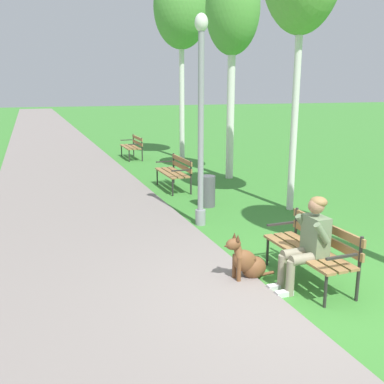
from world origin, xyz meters
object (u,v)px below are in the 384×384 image
birch_tree_third (233,11)px  park_bench_near (313,246)px  dog_brown (248,262)px  park_bench_far (133,145)px  lamp_post_near (201,121)px  litter_bin (207,191)px  birch_tree_fourth (181,8)px  park_bench_mid (175,170)px  person_seated_on_near_bench (308,240)px

birch_tree_third → park_bench_near: bearing=-106.0°
birch_tree_third → dog_brown: bearing=-113.2°
park_bench_far → park_bench_near: bearing=-90.4°
dog_brown → lamp_post_near: lamp_post_near is taller
park_bench_far → litter_bin: bearing=-89.7°
park_bench_far → birch_tree_third: birch_tree_third is taller
birch_tree_third → litter_bin: birch_tree_third is taller
park_bench_far → litter_bin: (0.04, -7.22, -0.16)m
birch_tree_fourth → park_bench_mid: bearing=-111.2°
park_bench_mid → person_seated_on_near_bench: 6.12m
birch_tree_fourth → park_bench_near: bearing=-99.7°
person_seated_on_near_bench → birch_tree_fourth: bearing=79.4°
person_seated_on_near_bench → birch_tree_third: (2.14, 6.93, 3.95)m
person_seated_on_near_bench → dog_brown: 0.89m
person_seated_on_near_bench → lamp_post_near: bearing=95.7°
birch_tree_third → birch_tree_fourth: (-0.10, 3.95, 0.68)m
person_seated_on_near_bench → litter_bin: (0.33, 4.25, -0.33)m
dog_brown → birch_tree_fourth: size_ratio=0.12×
park_bench_near → birch_tree_third: 8.15m
birch_tree_third → lamp_post_near: bearing=-122.3°
lamp_post_near → litter_bin: bearing=62.1°
birch_tree_third → birch_tree_fourth: birch_tree_fourth is taller
lamp_post_near → birch_tree_third: birch_tree_third is taller
litter_bin → park_bench_near: bearing=-91.7°
park_bench_near → park_bench_mid: size_ratio=1.00×
dog_brown → birch_tree_fourth: birch_tree_fourth is taller
person_seated_on_near_bench → birch_tree_fourth: (2.04, 10.88, 4.63)m
park_bench_near → birch_tree_fourth: bearing=80.3°
dog_brown → birch_tree_fourth: bearing=75.7°
person_seated_on_near_bench → birch_tree_third: 8.26m
park_bench_mid → park_bench_far: 5.36m
person_seated_on_near_bench → lamp_post_near: lamp_post_near is taller
park_bench_mid → birch_tree_third: birch_tree_third is taller
park_bench_mid → litter_bin: bearing=-85.9°
park_bench_near → park_bench_far: same height
park_bench_far → dog_brown: park_bench_far is taller
birch_tree_third → litter_bin: (-1.81, -2.68, -4.28)m
park_bench_mid → birch_tree_third: (1.95, 0.81, 4.12)m
person_seated_on_near_bench → birch_tree_fourth: size_ratio=0.18×
litter_bin → birch_tree_fourth: bearing=75.5°
litter_bin → dog_brown: bearing=-104.0°
park_bench_mid → litter_bin: park_bench_mid is taller
lamp_post_near → birch_tree_fourth: (2.34, 7.83, 3.30)m
park_bench_mid → park_bench_far: same height
lamp_post_near → birch_tree_fourth: bearing=73.3°
park_bench_near → litter_bin: bearing=88.3°
park_bench_mid → lamp_post_near: 3.45m
lamp_post_near → birch_tree_third: bearing=57.7°
park_bench_mid → lamp_post_near: lamp_post_near is taller
dog_brown → litter_bin: (0.94, 3.75, 0.09)m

